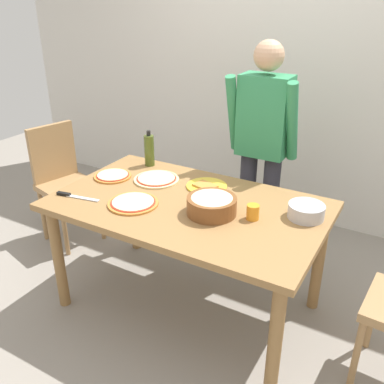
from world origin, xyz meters
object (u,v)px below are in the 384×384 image
Objects in this scene: dining_table at (188,216)px; olive_oil_bottle at (149,150)px; person_cook at (262,142)px; pizza_second_cooked at (113,176)px; popcorn_bowl at (212,204)px; cup_orange at (253,212)px; pizza_cooked_on_tray at (133,203)px; plate_with_slice at (206,186)px; chair_wooden_left at (63,177)px; mixing_bowl_steel at (306,211)px; chef_knife at (73,196)px; pizza_raw_on_board at (156,179)px.

olive_oil_bottle is at bearing 144.71° from dining_table.
person_cook is 1.05m from pizza_second_cooked.
popcorn_bowl reaches higher than dining_table.
pizza_second_cooked is at bearing 176.06° from cup_orange.
person_cook is 5.42× the size of pizza_cooked_on_tray.
pizza_second_cooked is at bearing -107.07° from olive_oil_bottle.
dining_table is 5.36× the size of pizza_cooked_on_tray.
cup_orange is at bearing 1.13° from dining_table.
plate_with_slice is 1.02× the size of olive_oil_bottle.
pizza_cooked_on_tray is (1.05, -0.44, 0.23)m from chair_wooden_left.
person_cook reaches higher than mixing_bowl_steel.
person_cook is 1.61m from chair_wooden_left.
cup_orange reaches higher than mixing_bowl_steel.
chef_knife is at bearing -164.70° from cup_orange.
popcorn_bowl is 0.52m from mixing_bowl_steel.
popcorn_bowl reaches higher than mixing_bowl_steel.
popcorn_bowl is (0.82, -0.13, 0.05)m from pizza_second_cooked.
person_cook is 0.56m from plate_with_slice.
dining_table is at bearing 23.42° from chef_knife.
plate_with_slice reaches higher than dining_table.
olive_oil_bottle reaches higher than pizza_cooked_on_tray.
mixing_bowl_steel is (0.50, -0.59, -0.14)m from person_cook.
chair_wooden_left is 0.75m from pizza_second_cooked.
plate_with_slice is 0.56m from olive_oil_bottle.
pizza_cooked_on_tray is 1.07× the size of popcorn_bowl.
chair_wooden_left reaches higher than pizza_cooked_on_tray.
chef_knife is at bearing -39.03° from chair_wooden_left.
person_cook is 8.10× the size of mixing_bowl_steel.
pizza_cooked_on_tray is at bearing -146.78° from dining_table.
person_cook is at bearing 18.42° from chair_wooden_left.
chair_wooden_left is at bearing 164.97° from pizza_second_cooked.
popcorn_bowl is (0.18, -0.05, 0.15)m from dining_table.
pizza_second_cooked is at bearing 171.06° from popcorn_bowl.
chair_wooden_left is (-1.32, 0.26, -0.13)m from dining_table.
chair_wooden_left is 1.99m from mixing_bowl_steel.
chair_wooden_left is 1.16m from pizza_cooked_on_tray.
cup_orange is at bearing -12.91° from pizza_raw_on_board.
person_cook is at bearing 130.18° from mixing_bowl_steel.
chair_wooden_left is at bearing 177.22° from mixing_bowl_steel.
pizza_second_cooked is at bearing -139.46° from person_cook.
mixing_bowl_steel is 1.22m from olive_oil_bottle.
chair_wooden_left is 1.77m from cup_orange.
pizza_cooked_on_tray is at bearing -77.76° from pizza_raw_on_board.
mixing_bowl_steel is at bearing -0.73° from pizza_raw_on_board.
person_cook is 1.04m from pizza_cooked_on_tray.
pizza_raw_on_board is 1.17× the size of olive_oil_bottle.
pizza_cooked_on_tray is at bearing -164.25° from popcorn_bowl.
pizza_second_cooked is (-0.29, -0.10, -0.00)m from pizza_raw_on_board.
person_cook is 1.71× the size of chair_wooden_left.
chef_knife is at bearing -99.25° from olive_oil_bottle.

